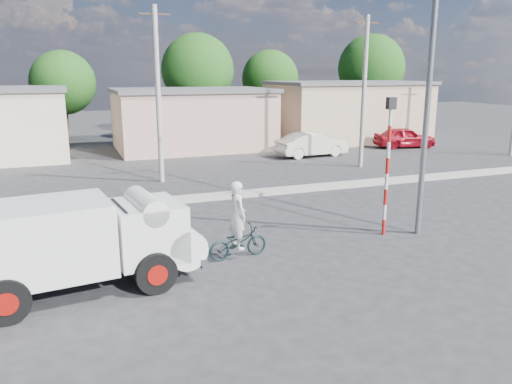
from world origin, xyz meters
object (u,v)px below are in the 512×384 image
object	(u,v)px
bicycle	(238,242)
traffic_pole	(388,155)
cyclist	(238,225)
car_red	(405,137)
streetlight	(425,77)
car_cream	(312,145)
truck	(84,240)

from	to	relation	value
bicycle	traffic_pole	size ratio (longest dim) A/B	0.40
cyclist	car_red	bearing A→B (deg)	-54.03
car_red	traffic_pole	xyz separation A→B (m)	(-12.56, -15.60, 1.88)
bicycle	traffic_pole	xyz separation A→B (m)	(5.05, 0.30, 2.14)
bicycle	streetlight	distance (m)	7.49
car_cream	traffic_pole	xyz separation A→B (m)	(-4.84, -14.57, 1.86)
traffic_pole	car_cream	bearing A→B (deg)	71.61
cyclist	bicycle	bearing A→B (deg)	-0.00
traffic_pole	cyclist	bearing A→B (deg)	-176.64
truck	traffic_pole	bearing A→B (deg)	-0.86
car_cream	streetlight	xyz separation A→B (m)	(-3.91, -14.87, 4.23)
bicycle	streetlight	world-z (taller)	streetlight
bicycle	cyclist	xyz separation A→B (m)	(0.00, 0.00, 0.50)
truck	streetlight	bearing A→B (deg)	-3.15
car_cream	traffic_pole	world-z (taller)	traffic_pole
truck	car_red	size ratio (longest dim) A/B	1.35
car_red	bicycle	bearing A→B (deg)	142.85
truck	traffic_pole	distance (m)	9.26
traffic_pole	streetlight	size ratio (longest dim) A/B	0.48
bicycle	car_red	size ratio (longest dim) A/B	0.42
cyclist	car_cream	distance (m)	17.86
truck	car_red	bearing A→B (deg)	30.29
truck	car_cream	bearing A→B (deg)	40.96
streetlight	car_red	bearing A→B (deg)	53.84
truck	bicycle	world-z (taller)	truck
bicycle	car_cream	bearing A→B (deg)	-39.76
truck	cyclist	distance (m)	4.13
truck	cyclist	bearing A→B (deg)	2.79
truck	bicycle	xyz separation A→B (m)	(4.06, 0.71, -0.79)
cyclist	traffic_pole	distance (m)	5.32
cyclist	car_cream	size ratio (longest dim) A/B	0.43
truck	streetlight	xyz separation A→B (m)	(10.05, 0.71, 3.72)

